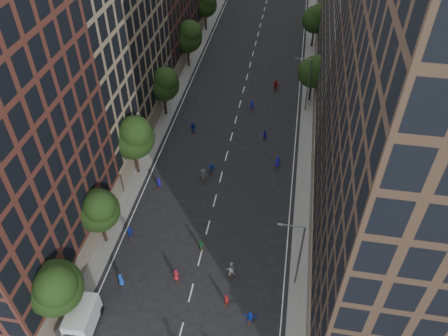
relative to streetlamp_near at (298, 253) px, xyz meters
name	(u,v)px	position (x,y,z in m)	size (l,w,h in m)	color
ground	(235,121)	(-10.37, 28.00, -5.17)	(240.00, 240.00, 0.00)	black
sidewalk_left	(173,89)	(-22.37, 35.50, -5.09)	(4.00, 105.00, 0.15)	slate
sidewalk_right	(314,102)	(1.63, 35.50, -5.09)	(4.00, 105.00, 0.15)	slate
bldg_left_b	(85,20)	(-29.37, 23.00, 11.83)	(14.00, 26.00, 34.00)	#927E60
bldg_right_a	(424,140)	(8.63, 3.00, 12.83)	(14.00, 30.00, 36.00)	#433024
bldg_right_b	(384,17)	(8.63, 32.00, 11.33)	(14.00, 28.00, 33.00)	#6C6459
tree_left_0	(55,287)	(-21.38, -8.15, 0.79)	(5.20, 5.20, 8.83)	black
tree_left_1	(98,209)	(-21.39, 1.86, 0.38)	(4.80, 4.80, 8.21)	black
tree_left_2	(133,136)	(-21.36, 13.83, 1.19)	(5.60, 5.60, 9.45)	black
tree_left_3	(164,83)	(-21.38, 27.85, 0.65)	(5.00, 5.00, 8.58)	black
tree_left_4	(188,36)	(-21.37, 43.84, 0.93)	(5.40, 5.40, 9.08)	black
tree_left_5	(206,4)	(-21.39, 59.86, 0.51)	(4.80, 4.80, 8.33)	black
tree_right_a	(315,71)	(1.02, 35.85, 0.46)	(5.00, 5.00, 8.39)	black
tree_right_b	(317,18)	(1.02, 55.85, 0.79)	(5.20, 5.20, 8.83)	black
streetlamp_near	(298,253)	(0.00, 0.00, 0.00)	(2.64, 0.22, 9.06)	#595B60
streetlamp_far	(307,82)	(0.00, 33.00, 0.00)	(2.64, 0.22, 9.06)	#595B60
cargo_van	(80,323)	(-19.67, -8.88, -3.68)	(2.74, 5.43, 2.83)	silver
skater_0	(121,280)	(-17.79, -3.26, -4.34)	(0.81, 0.53, 1.66)	#1446AA
skater_4	(130,233)	(-18.87, 2.92, -4.24)	(1.09, 0.45, 1.86)	#132C9F
skater_5	(250,317)	(-3.92, -5.16, -4.40)	(1.42, 0.45, 1.53)	#1635B9
skater_6	(176,275)	(-12.26, -1.65, -4.41)	(0.74, 0.48, 1.51)	maroon
skater_7	(226,300)	(-6.52, -3.65, -4.41)	(0.55, 0.36, 1.52)	maroon
skater_8	(231,269)	(-6.61, -0.08, -4.20)	(0.94, 0.74, 1.94)	silver
skater_9	(203,175)	(-12.55, 13.89, -4.19)	(1.26, 0.72, 1.95)	#45454A
skater_10	(201,245)	(-10.47, 2.64, -4.35)	(0.96, 0.40, 1.64)	#1F6835
skater_11	(211,168)	(-11.82, 15.72, -4.42)	(1.39, 0.44, 1.50)	#154AAF
skater_12	(278,162)	(-3.10, 18.48, -4.33)	(0.82, 0.53, 1.67)	#1D14A8
skater_13	(159,183)	(-17.98, 11.62, -4.31)	(0.63, 0.41, 1.73)	#19139C
skater_14	(264,135)	(-5.49, 24.17, -4.37)	(0.78, 0.61, 1.60)	#1518AE
skater_15	(252,106)	(-8.26, 31.42, -4.28)	(1.15, 0.66, 1.78)	#111892
skater_16	(193,128)	(-16.20, 23.89, -4.24)	(1.09, 0.45, 1.86)	#122796
skater_17	(276,85)	(-4.95, 38.29, -4.21)	(1.78, 0.57, 1.92)	maroon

